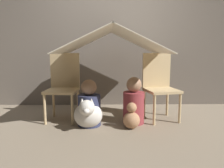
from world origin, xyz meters
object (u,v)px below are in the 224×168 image
Objects in this scene: chair_right at (159,84)px; dog at (88,114)px; person_second at (134,103)px; person_front at (89,106)px; chair_left at (63,84)px.

dog is (-1.01, -0.42, -0.33)m from chair_right.
dog is (-0.62, -0.20, -0.09)m from person_second.
person_second is at bearing -163.32° from chair_right.
chair_right is 1.08m from person_front.
person_front is at bearing -33.18° from chair_left.
chair_left is at bearing 132.88° from dog.
chair_left is 1.55× the size of person_front.
chair_right is at bearing 22.44° from dog.
person_second is 0.66m from dog.
chair_right is 1.55× the size of person_front.
dog is at bearing -43.21° from chair_left.
chair_right is at bearing 3.85° from chair_left.
chair_left is 1.40m from chair_right.
chair_left is 0.66m from dog.
dog is at bearing -93.99° from person_front.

